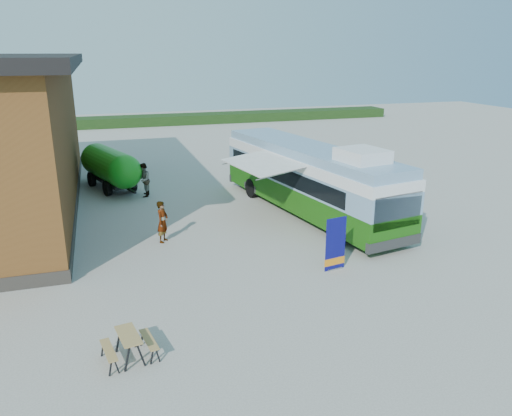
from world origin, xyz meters
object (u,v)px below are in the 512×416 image
object	(u,v)px
person_b	(143,180)
slurry_tanker	(110,166)
bus	(309,177)
picnic_table	(129,341)
person_a	(163,222)
banner	(335,249)

from	to	relation	value
person_b	slurry_tanker	size ratio (longest dim) A/B	0.30
bus	person_b	xyz separation A→B (m)	(-7.45, 5.38, -0.91)
picnic_table	person_a	xyz separation A→B (m)	(1.94, 8.20, 0.34)
picnic_table	bus	bearing A→B (deg)	36.81
person_a	banner	bearing A→B (deg)	-96.31
bus	slurry_tanker	bearing A→B (deg)	130.07
picnic_table	banner	bearing A→B (deg)	14.39
person_a	person_b	world-z (taller)	person_b
person_a	slurry_tanker	bearing A→B (deg)	44.28
bus	slurry_tanker	world-z (taller)	bus
person_b	slurry_tanker	xyz separation A→B (m)	(-1.64, 2.20, 0.43)
person_a	slurry_tanker	world-z (taller)	slurry_tanker
slurry_tanker	bus	bearing A→B (deg)	-58.98
bus	person_b	distance (m)	9.23
banner	slurry_tanker	size ratio (longest dim) A/B	0.33
banner	person_b	distance (m)	13.20
picnic_table	person_b	size ratio (longest dim) A/B	0.79
bus	banner	distance (m)	6.81
banner	slurry_tanker	xyz separation A→B (m)	(-7.38, 14.08, 0.54)
bus	person_b	bearing A→B (deg)	134.04
banner	person_b	world-z (taller)	banner
picnic_table	slurry_tanker	xyz separation A→B (m)	(0.19, 17.56, 0.81)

